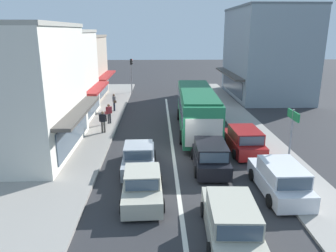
# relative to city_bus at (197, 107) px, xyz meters

# --- Properties ---
(ground_plane) EXTENTS (140.00, 140.00, 0.00)m
(ground_plane) POSITION_rel_city_bus_xyz_m (-2.00, -5.44, -1.88)
(ground_plane) COLOR #2D2D30
(lane_centre_line) EXTENTS (0.20, 28.00, 0.01)m
(lane_centre_line) POSITION_rel_city_bus_xyz_m (-2.00, -1.44, -1.88)
(lane_centre_line) COLOR silver
(lane_centre_line) RESTS_ON ground
(sidewalk_left) EXTENTS (5.20, 44.00, 0.14)m
(sidewalk_left) POSITION_rel_city_bus_xyz_m (-8.80, 0.56, -1.81)
(sidewalk_left) COLOR gray
(sidewalk_left) RESTS_ON ground
(kerb_right) EXTENTS (2.80, 44.00, 0.12)m
(kerb_right) POSITION_rel_city_bus_xyz_m (4.20, 0.56, -1.82)
(kerb_right) COLOR gray
(kerb_right) RESTS_ON ground
(shopfront_corner_near) EXTENTS (8.90, 9.11, 7.94)m
(shopfront_corner_near) POSITION_rel_city_bus_xyz_m (-12.18, -4.21, 2.08)
(shopfront_corner_near) COLOR silver
(shopfront_corner_near) RESTS_ON ground
(shopfront_mid_block) EXTENTS (8.20, 7.17, 7.57)m
(shopfront_mid_block) POSITION_rel_city_bus_xyz_m (-12.18, 4.23, 1.90)
(shopfront_mid_block) COLOR silver
(shopfront_mid_block) RESTS_ON ground
(shopfront_far_end) EXTENTS (7.34, 8.72, 7.02)m
(shopfront_far_end) POSITION_rel_city_bus_xyz_m (-12.17, 12.48, 1.63)
(shopfront_far_end) COLOR #B2A38E
(shopfront_far_end) RESTS_ON ground
(building_right_far) EXTENTS (8.53, 12.30, 10.04)m
(building_right_far) POSITION_rel_city_bus_xyz_m (9.49, 13.75, 3.13)
(building_right_far) COLOR #84939E
(building_right_far) RESTS_ON ground
(city_bus) EXTENTS (3.02, 10.94, 3.23)m
(city_bus) POSITION_rel_city_bus_xyz_m (0.00, 0.00, 0.00)
(city_bus) COLOR #237A4C
(city_bus) RESTS_ON ground
(wagon_queue_gap_filler) EXTENTS (2.10, 4.58, 1.58)m
(wagon_queue_gap_filler) POSITION_rel_city_bus_xyz_m (-0.29, -13.52, -1.14)
(wagon_queue_gap_filler) COLOR #B7B29E
(wagon_queue_gap_filler) RESTS_ON ground
(wagon_behind_bus_mid) EXTENTS (2.04, 4.55, 1.58)m
(wagon_behind_bus_mid) POSITION_rel_city_bus_xyz_m (-0.05, -7.06, -1.14)
(wagon_behind_bus_mid) COLOR black
(wagon_behind_bus_mid) RESTS_ON ground
(sedan_queue_far_back) EXTENTS (1.96, 4.23, 1.47)m
(sedan_queue_far_back) POSITION_rel_city_bus_xyz_m (-4.03, -7.03, -1.22)
(sedan_queue_far_back) COLOR #9EA3A8
(sedan_queue_far_back) RESTS_ON ground
(sedan_adjacent_lane_trail) EXTENTS (2.01, 4.26, 1.47)m
(sedan_adjacent_lane_trail) POSITION_rel_city_bus_xyz_m (-3.69, -10.46, -1.22)
(sedan_adjacent_lane_trail) COLOR #B7B29E
(sedan_adjacent_lane_trail) RESTS_ON ground
(parked_wagon_kerb_front) EXTENTS (1.98, 4.52, 1.58)m
(parked_wagon_kerb_front) POSITION_rel_city_bus_xyz_m (2.78, -10.15, -1.14)
(parked_wagon_kerb_front) COLOR silver
(parked_wagon_kerb_front) RESTS_ON ground
(parked_wagon_kerb_second) EXTENTS (2.02, 4.54, 1.58)m
(parked_wagon_kerb_second) POSITION_rel_city_bus_xyz_m (2.52, -4.50, -1.14)
(parked_wagon_kerb_second) COLOR maroon
(parked_wagon_kerb_second) RESTS_ON ground
(traffic_light_downstreet) EXTENTS (0.33, 0.24, 4.20)m
(traffic_light_downstreet) POSITION_rel_city_bus_xyz_m (-6.12, 16.24, 0.97)
(traffic_light_downstreet) COLOR gray
(traffic_light_downstreet) RESTS_ON ground
(directional_road_sign) EXTENTS (0.10, 1.40, 3.60)m
(directional_road_sign) POSITION_rel_city_bus_xyz_m (4.01, -8.02, 0.80)
(directional_road_sign) COLOR gray
(directional_road_sign) RESTS_ON ground
(pedestrian_with_handbag_near) EXTENTS (0.43, 0.64, 1.63)m
(pedestrian_with_handbag_near) POSITION_rel_city_bus_xyz_m (-7.06, 6.37, -0.81)
(pedestrian_with_handbag_near) COLOR #232838
(pedestrian_with_handbag_near) RESTS_ON sidewalk_left
(pedestrian_browsing_midblock) EXTENTS (0.57, 0.24, 1.63)m
(pedestrian_browsing_midblock) POSITION_rel_city_bus_xyz_m (-7.02, -0.53, -0.81)
(pedestrian_browsing_midblock) COLOR #4C4742
(pedestrian_browsing_midblock) RESTS_ON sidewalk_left
(pedestrian_far_walker) EXTENTS (0.57, 0.54, 1.63)m
(pedestrian_far_walker) POSITION_rel_city_bus_xyz_m (-6.93, 1.94, -0.81)
(pedestrian_far_walker) COLOR #333338
(pedestrian_far_walker) RESTS_ON sidewalk_left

